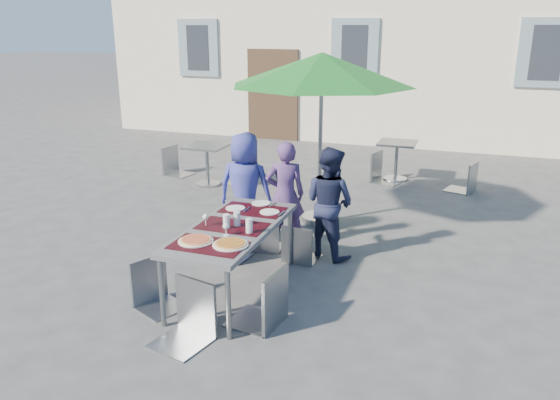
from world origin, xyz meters
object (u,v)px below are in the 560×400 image
at_px(pizza_near_left, 196,240).
at_px(child_0, 245,188).
at_px(chair_1, 265,214).
at_px(bg_chair_r_1, 468,159).
at_px(chair_4, 265,264).
at_px(chair_0, 228,221).
at_px(chair_5, 186,277).
at_px(chair_2, 300,221).
at_px(bg_chair_l_0, 173,143).
at_px(child_2, 329,202).
at_px(child_1, 285,195).
at_px(bg_chair_l_1, 383,149).
at_px(patio_umbrella, 322,70).
at_px(chair_3, 152,255).
at_px(cafe_table_1, 397,155).
at_px(dining_table, 233,231).
at_px(cafe_table_0, 207,158).
at_px(pizza_near_right, 230,244).
at_px(bg_chair_r_0, 241,158).

xyz_separation_m(pizza_near_left, child_0, (-0.31, 1.92, -0.04)).
distance_m(chair_1, bg_chair_r_1, 4.26).
bearing_deg(bg_chair_r_1, chair_4, -107.54).
bearing_deg(bg_chair_r_1, child_0, -128.69).
distance_m(chair_0, chair_5, 1.76).
distance_m(chair_2, bg_chair_l_0, 4.69).
xyz_separation_m(child_0, chair_0, (0.05, -0.66, -0.22)).
relative_size(child_2, bg_chair_r_1, 1.39).
bearing_deg(chair_1, child_0, 148.09).
relative_size(child_1, bg_chair_l_1, 1.32).
distance_m(patio_umbrella, bg_chair_l_1, 2.95).
bearing_deg(child_1, bg_chair_l_1, -123.68).
height_order(chair_3, patio_umbrella, patio_umbrella).
bearing_deg(chair_1, bg_chair_l_0, 135.75).
height_order(chair_2, bg_chair_r_1, bg_chair_r_1).
bearing_deg(chair_4, cafe_table_1, 85.79).
relative_size(dining_table, cafe_table_0, 2.54).
height_order(chair_1, bg_chair_l_0, bg_chair_l_0).
relative_size(dining_table, bg_chair_l_1, 1.77).
relative_size(pizza_near_left, bg_chair_l_1, 0.32).
bearing_deg(bg_chair_r_1, chair_1, -122.90).
distance_m(cafe_table_0, cafe_table_1, 3.45).
height_order(pizza_near_right, chair_1, chair_1).
bearing_deg(bg_chair_l_1, bg_chair_l_0, -168.23).
height_order(dining_table, chair_2, chair_2).
xyz_separation_m(child_1, chair_5, (-0.09, -2.39, -0.08)).
relative_size(child_2, chair_0, 1.58).
xyz_separation_m(chair_0, bg_chair_l_0, (-2.69, 3.35, 0.11)).
xyz_separation_m(patio_umbrella, bg_chair_r_0, (-1.85, 1.45, -1.67)).
xyz_separation_m(child_0, bg_chair_l_1, (1.20, 3.49, -0.11)).
bearing_deg(bg_chair_r_1, cafe_table_0, -165.67).
xyz_separation_m(pizza_near_right, child_2, (0.49, 1.79, -0.08)).
distance_m(child_0, chair_1, 0.49).
bearing_deg(bg_chair_l_0, cafe_table_0, -26.18).
height_order(pizza_near_right, bg_chair_l_1, bg_chair_l_1).
relative_size(pizza_near_left, chair_1, 0.40).
bearing_deg(chair_4, pizza_near_right, 175.41).
bearing_deg(cafe_table_1, child_0, -111.12).
height_order(child_2, bg_chair_r_0, child_2).
relative_size(chair_4, bg_chair_r_0, 1.25).
height_order(chair_0, bg_chair_r_1, bg_chair_r_1).
bearing_deg(pizza_near_right, chair_1, 99.90).
height_order(chair_1, chair_4, chair_4).
bearing_deg(bg_chair_l_0, chair_5, -58.70).
bearing_deg(chair_4, child_1, 103.79).
bearing_deg(pizza_near_left, child_0, 99.05).
bearing_deg(chair_4, chair_1, 111.01).
xyz_separation_m(dining_table, chair_4, (0.56, -0.52, -0.07)).
xyz_separation_m(child_0, child_1, (0.54, 0.02, -0.04)).
distance_m(chair_4, chair_5, 0.73).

